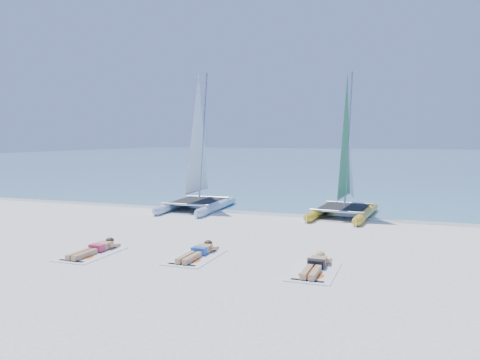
{
  "coord_description": "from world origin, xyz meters",
  "views": [
    {
      "loc": [
        4.83,
        -12.36,
        2.98
      ],
      "look_at": [
        -0.03,
        1.2,
        1.68
      ],
      "focal_mm": 35.0,
      "sensor_mm": 36.0,
      "label": 1
    }
  ],
  "objects_px": {
    "towel_a": "(91,254)",
    "sunbather_b": "(198,251)",
    "towel_c": "(314,271)",
    "sunbather_c": "(316,264)",
    "sunbather_a": "(96,248)",
    "catamaran_blue": "(198,167)",
    "catamaran_yellow": "(346,168)",
    "towel_b": "(195,257)"
  },
  "relations": [
    {
      "from": "towel_a",
      "to": "sunbather_b",
      "type": "bearing_deg",
      "value": 16.67
    },
    {
      "from": "towel_c",
      "to": "sunbather_c",
      "type": "bearing_deg",
      "value": 90.0
    },
    {
      "from": "sunbather_a",
      "to": "catamaran_blue",
      "type": "bearing_deg",
      "value": 94.8
    },
    {
      "from": "catamaran_blue",
      "to": "sunbather_a",
      "type": "distance_m",
      "value": 7.92
    },
    {
      "from": "sunbather_c",
      "to": "sunbather_b",
      "type": "bearing_deg",
      "value": 175.81
    },
    {
      "from": "towel_c",
      "to": "sunbather_c",
      "type": "height_order",
      "value": "sunbather_c"
    },
    {
      "from": "sunbather_b",
      "to": "towel_a",
      "type": "bearing_deg",
      "value": -163.33
    },
    {
      "from": "towel_c",
      "to": "catamaran_yellow",
      "type": "bearing_deg",
      "value": 92.23
    },
    {
      "from": "catamaran_blue",
      "to": "sunbather_c",
      "type": "distance_m",
      "value": 9.83
    },
    {
      "from": "sunbather_b",
      "to": "catamaran_yellow",
      "type": "bearing_deg",
      "value": 70.76
    },
    {
      "from": "towel_b",
      "to": "towel_c",
      "type": "bearing_deg",
      "value": -4.19
    },
    {
      "from": "catamaran_yellow",
      "to": "towel_b",
      "type": "height_order",
      "value": "catamaran_yellow"
    },
    {
      "from": "catamaran_blue",
      "to": "towel_b",
      "type": "relative_size",
      "value": 3.23
    },
    {
      "from": "sunbather_b",
      "to": "towel_c",
      "type": "relative_size",
      "value": 0.93
    },
    {
      "from": "towel_a",
      "to": "towel_c",
      "type": "relative_size",
      "value": 1.0
    },
    {
      "from": "sunbather_a",
      "to": "towel_b",
      "type": "distance_m",
      "value": 2.69
    },
    {
      "from": "sunbather_b",
      "to": "sunbather_a",
      "type": "bearing_deg",
      "value": -167.2
    },
    {
      "from": "catamaran_blue",
      "to": "catamaran_yellow",
      "type": "distance_m",
      "value": 6.05
    },
    {
      "from": "towel_a",
      "to": "sunbather_a",
      "type": "height_order",
      "value": "sunbather_a"
    },
    {
      "from": "catamaran_blue",
      "to": "towel_a",
      "type": "height_order",
      "value": "catamaran_blue"
    },
    {
      "from": "catamaran_yellow",
      "to": "towel_b",
      "type": "bearing_deg",
      "value": -104.28
    },
    {
      "from": "sunbather_b",
      "to": "sunbather_c",
      "type": "height_order",
      "value": "same"
    },
    {
      "from": "catamaran_yellow",
      "to": "sunbather_c",
      "type": "distance_m",
      "value": 8.17
    },
    {
      "from": "towel_b",
      "to": "sunbather_a",
      "type": "bearing_deg",
      "value": -171.19
    },
    {
      "from": "towel_b",
      "to": "catamaran_blue",
      "type": "bearing_deg",
      "value": 114.35
    },
    {
      "from": "catamaran_blue",
      "to": "sunbather_b",
      "type": "bearing_deg",
      "value": -67.13
    },
    {
      "from": "towel_a",
      "to": "sunbather_a",
      "type": "xyz_separation_m",
      "value": [
        0.0,
        0.19,
        0.11
      ]
    },
    {
      "from": "catamaran_blue",
      "to": "towel_c",
      "type": "xyz_separation_m",
      "value": [
        6.33,
        -7.52,
        -1.77
      ]
    },
    {
      "from": "towel_b",
      "to": "sunbather_c",
      "type": "relative_size",
      "value": 1.07
    },
    {
      "from": "catamaran_blue",
      "to": "catamaran_yellow",
      "type": "bearing_deg",
      "value": 4.12
    },
    {
      "from": "towel_c",
      "to": "sunbather_c",
      "type": "relative_size",
      "value": 1.07
    },
    {
      "from": "catamaran_yellow",
      "to": "towel_a",
      "type": "height_order",
      "value": "catamaran_yellow"
    },
    {
      "from": "catamaran_blue",
      "to": "sunbather_a",
      "type": "height_order",
      "value": "catamaran_blue"
    },
    {
      "from": "catamaran_yellow",
      "to": "sunbather_b",
      "type": "xyz_separation_m",
      "value": [
        -2.71,
        -7.76,
        -1.7
      ]
    },
    {
      "from": "towel_a",
      "to": "sunbather_a",
      "type": "relative_size",
      "value": 1.07
    },
    {
      "from": "catamaran_blue",
      "to": "sunbather_a",
      "type": "relative_size",
      "value": 3.46
    },
    {
      "from": "sunbather_b",
      "to": "sunbather_c",
      "type": "xyz_separation_m",
      "value": [
        3.03,
        -0.22,
        0.0
      ]
    },
    {
      "from": "catamaran_yellow",
      "to": "catamaran_blue",
      "type": "bearing_deg",
      "value": -169.28
    },
    {
      "from": "sunbather_a",
      "to": "catamaran_yellow",
      "type": "bearing_deg",
      "value": 57.32
    },
    {
      "from": "towel_b",
      "to": "sunbather_b",
      "type": "bearing_deg",
      "value": 90.0
    },
    {
      "from": "towel_a",
      "to": "sunbather_a",
      "type": "distance_m",
      "value": 0.22
    },
    {
      "from": "catamaran_yellow",
      "to": "sunbather_a",
      "type": "distance_m",
      "value": 10.08
    }
  ]
}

